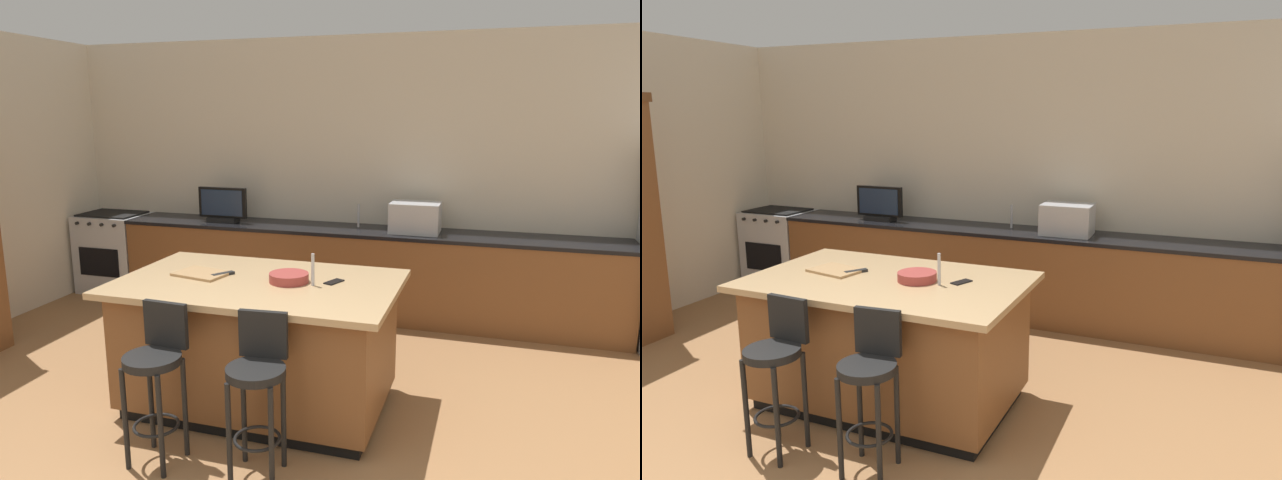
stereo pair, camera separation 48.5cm
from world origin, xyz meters
TOP-DOWN VIEW (x-y plane):
  - wall_back at (0.00, 4.45)m, footprint 7.39×0.12m
  - counter_back at (-0.06, 4.07)m, footprint 5.15×0.62m
  - kitchen_island at (-0.29, 1.97)m, footprint 1.93×1.20m
  - range_oven at (-3.02, 4.07)m, footprint 0.74×0.63m
  - microwave at (0.50, 4.07)m, footprint 0.48×0.36m
  - tv_monitor at (-1.57, 4.02)m, footprint 0.55×0.16m
  - sink_faucet_back at (-0.10, 4.17)m, footprint 0.02×0.02m
  - sink_faucet_island at (0.11, 1.97)m, footprint 0.02×0.02m
  - bar_stool_left at (-0.60, 1.16)m, footprint 0.34×0.35m
  - bar_stool_right at (0.03, 1.21)m, footprint 0.34×0.35m
  - fruit_bowl at (-0.07, 2.00)m, footprint 0.27×0.27m
  - cell_phone at (0.23, 2.08)m, footprint 0.12×0.17m
  - tv_remote at (-0.57, 2.02)m, footprint 0.13×0.17m
  - cutting_board at (-0.73, 1.99)m, footprint 0.41×0.33m

SIDE VIEW (x-z plane):
  - counter_back at x=-0.06m, z-range 0.00..0.91m
  - range_oven at x=-3.02m, z-range 0.00..0.92m
  - kitchen_island at x=-0.29m, z-range 0.01..0.94m
  - bar_stool_right at x=0.03m, z-range 0.09..1.05m
  - bar_stool_left at x=-0.60m, z-range 0.09..1.06m
  - cell_phone at x=0.23m, z-range 0.93..0.94m
  - cutting_board at x=-0.73m, z-range 0.93..0.95m
  - tv_remote at x=-0.57m, z-range 0.93..0.95m
  - fruit_bowl at x=-0.07m, z-range 0.93..0.99m
  - sink_faucet_back at x=-0.10m, z-range 0.91..1.15m
  - sink_faucet_island at x=0.11m, z-range 0.93..1.15m
  - microwave at x=0.50m, z-range 0.91..1.20m
  - tv_monitor at x=-1.57m, z-range 0.89..1.27m
  - wall_back at x=0.00m, z-range 0.00..2.84m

